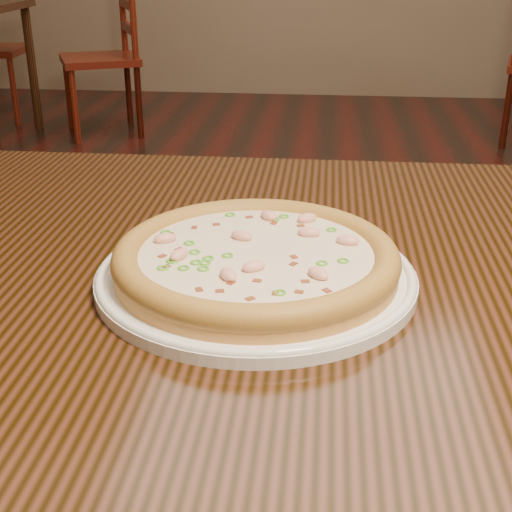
# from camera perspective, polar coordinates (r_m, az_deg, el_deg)

# --- Properties ---
(hero_table) EXTENTS (1.20, 0.80, 0.75)m
(hero_table) POSITION_cam_1_polar(r_m,az_deg,el_deg) (0.82, 8.79, -7.15)
(hero_table) COLOR black
(hero_table) RESTS_ON ground
(plate) EXTENTS (0.33, 0.33, 0.02)m
(plate) POSITION_cam_1_polar(r_m,az_deg,el_deg) (0.73, -0.00, -1.53)
(plate) COLOR white
(plate) RESTS_ON hero_table
(pizza) EXTENTS (0.29, 0.29, 0.03)m
(pizza) POSITION_cam_1_polar(r_m,az_deg,el_deg) (0.72, 0.00, -0.21)
(pizza) COLOR #BB8245
(pizza) RESTS_ON plate
(chair_b) EXTENTS (0.56, 0.56, 0.95)m
(chair_b) POSITION_cam_1_polar(r_m,az_deg,el_deg) (4.34, -11.67, 15.28)
(chair_b) COLOR #4E150F
(chair_b) RESTS_ON ground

